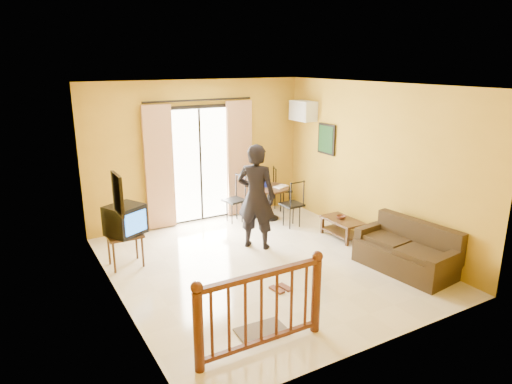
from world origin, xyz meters
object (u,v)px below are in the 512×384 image
coffee_table (342,225)px  standing_person (256,197)px  television (125,220)px  sofa (407,252)px  dining_table (269,194)px

coffee_table → standing_person: 1.77m
television → sofa: (3.72, -2.30, -0.48)m
coffee_table → sofa: (-0.00, -1.53, 0.05)m
dining_table → standing_person: (-0.96, -1.15, 0.38)m
dining_table → standing_person: bearing=-130.0°
dining_table → coffee_table: 1.70m
television → sofa: bearing=-59.2°
television → standing_person: 2.17m
sofa → standing_person: (-1.58, 1.94, 0.63)m
sofa → standing_person: standing_person is taller
television → dining_table: (3.10, 0.79, -0.24)m
coffee_table → sofa: 1.53m
dining_table → television: bearing=-165.7°
television → coffee_table: bearing=-39.2°
television → sofa: 4.40m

